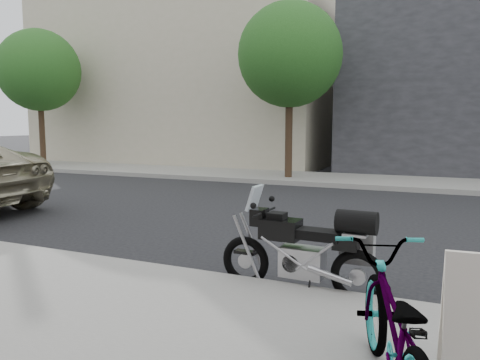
# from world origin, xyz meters

# --- Properties ---
(ground) EXTENTS (120.00, 120.00, 0.00)m
(ground) POSITION_xyz_m (0.00, 0.00, 0.00)
(ground) COLOR black
(ground) RESTS_ON ground
(far_sidewalk) EXTENTS (44.00, 3.00, 0.15)m
(far_sidewalk) POSITION_xyz_m (0.00, -6.50, 0.07)
(far_sidewalk) COLOR gray
(far_sidewalk) RESTS_ON ground
(far_building_cream) EXTENTS (14.00, 11.00, 8.00)m
(far_building_cream) POSITION_xyz_m (9.00, -13.50, 4.00)
(far_building_cream) COLOR #AAA388
(far_building_cream) RESTS_ON ground
(street_tree_mid) EXTENTS (3.40, 3.40, 5.70)m
(street_tree_mid) POSITION_xyz_m (2.00, -6.00, 4.14)
(street_tree_mid) COLOR #372619
(street_tree_mid) RESTS_ON far_sidewalk
(street_tree_right) EXTENTS (3.40, 3.40, 5.70)m
(street_tree_right) POSITION_xyz_m (13.00, -6.00, 4.14)
(street_tree_right) COLOR #372619
(street_tree_right) RESTS_ON far_sidewalk
(motorcycle) EXTENTS (1.94, 0.63, 1.23)m
(motorcycle) POSITION_xyz_m (-1.46, 3.89, 0.53)
(motorcycle) COLOR black
(motorcycle) RESTS_ON ground
(bicycle_front) EXTENTS (1.18, 1.94, 0.96)m
(bicycle_front) POSITION_xyz_m (-2.54, 5.86, 0.63)
(bicycle_front) COLOR gray
(bicycle_front) RESTS_ON near_sidewalk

